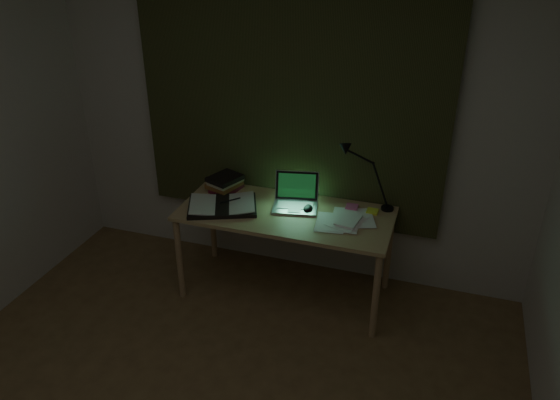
# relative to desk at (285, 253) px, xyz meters

# --- Properties ---
(wall_back) EXTENTS (3.50, 0.00, 2.50)m
(wall_back) POSITION_rel_desk_xyz_m (-0.09, 0.40, 0.92)
(wall_back) COLOR beige
(wall_back) RESTS_ON ground
(curtain) EXTENTS (2.20, 0.06, 2.00)m
(curtain) POSITION_rel_desk_xyz_m (-0.09, 0.36, 1.12)
(curtain) COLOR #2E341A
(curtain) RESTS_ON wall_back
(desk) EXTENTS (1.46, 0.64, 0.67)m
(desk) POSITION_rel_desk_xyz_m (0.00, 0.00, 0.00)
(desk) COLOR tan
(desk) RESTS_ON floor
(laptop) EXTENTS (0.37, 0.40, 0.22)m
(laptop) POSITION_rel_desk_xyz_m (0.05, 0.07, 0.44)
(laptop) COLOR silver
(laptop) RESTS_ON desk
(open_textbook) EXTENTS (0.56, 0.49, 0.04)m
(open_textbook) POSITION_rel_desk_xyz_m (-0.44, -0.08, 0.35)
(open_textbook) COLOR silver
(open_textbook) RESTS_ON desk
(book_stack) EXTENTS (0.24, 0.26, 0.12)m
(book_stack) POSITION_rel_desk_xyz_m (-0.53, 0.19, 0.39)
(book_stack) COLOR silver
(book_stack) RESTS_ON desk
(loose_papers) EXTENTS (0.38, 0.40, 0.02)m
(loose_papers) POSITION_rel_desk_xyz_m (0.39, 0.02, 0.34)
(loose_papers) COLOR white
(loose_papers) RESTS_ON desk
(mouse) EXTENTS (0.07, 0.10, 0.04)m
(mouse) POSITION_rel_desk_xyz_m (0.14, 0.07, 0.35)
(mouse) COLOR black
(mouse) RESTS_ON desk
(sticky_yellow) EXTENTS (0.08, 0.08, 0.02)m
(sticky_yellow) POSITION_rel_desk_xyz_m (0.57, 0.18, 0.34)
(sticky_yellow) COLOR #F5FE35
(sticky_yellow) RESTS_ON desk
(sticky_pink) EXTENTS (0.09, 0.09, 0.02)m
(sticky_pink) POSITION_rel_desk_xyz_m (0.42, 0.20, 0.34)
(sticky_pink) COLOR pink
(sticky_pink) RESTS_ON desk
(desk_lamp) EXTENTS (0.36, 0.30, 0.48)m
(desk_lamp) POSITION_rel_desk_xyz_m (0.66, 0.26, 0.57)
(desk_lamp) COLOR black
(desk_lamp) RESTS_ON desk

